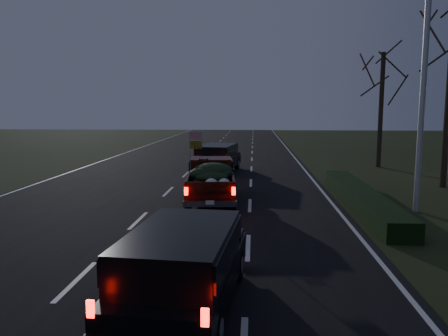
% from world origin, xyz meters
% --- Properties ---
extents(ground, '(120.00, 120.00, 0.00)m').
position_xyz_m(ground, '(0.00, 0.00, 0.00)').
color(ground, black).
rests_on(ground, ground).
extents(road_asphalt, '(14.00, 120.00, 0.02)m').
position_xyz_m(road_asphalt, '(0.00, 0.00, 0.01)').
color(road_asphalt, black).
rests_on(road_asphalt, ground).
extents(hedge_row, '(1.00, 10.00, 0.60)m').
position_xyz_m(hedge_row, '(7.80, 3.00, 0.30)').
color(hedge_row, black).
rests_on(hedge_row, ground).
extents(light_pole, '(0.50, 0.90, 9.16)m').
position_xyz_m(light_pole, '(9.50, 2.00, 5.48)').
color(light_pole, silver).
rests_on(light_pole, ground).
extents(bare_tree_far, '(3.60, 3.60, 7.00)m').
position_xyz_m(bare_tree_far, '(11.50, 14.00, 5.23)').
color(bare_tree_far, black).
rests_on(bare_tree_far, ground).
extents(pickup_truck, '(2.17, 4.79, 2.44)m').
position_xyz_m(pickup_truck, '(2.05, 3.31, 0.91)').
color(pickup_truck, '#390D07').
rests_on(pickup_truck, ground).
extents(lead_suv, '(2.49, 4.70, 1.29)m').
position_xyz_m(lead_suv, '(1.67, 11.08, 0.97)').
color(lead_suv, black).
rests_on(lead_suv, ground).
extents(rear_suv, '(2.15, 4.44, 1.24)m').
position_xyz_m(rear_suv, '(2.47, -6.10, 0.93)').
color(rear_suv, black).
rests_on(rear_suv, ground).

